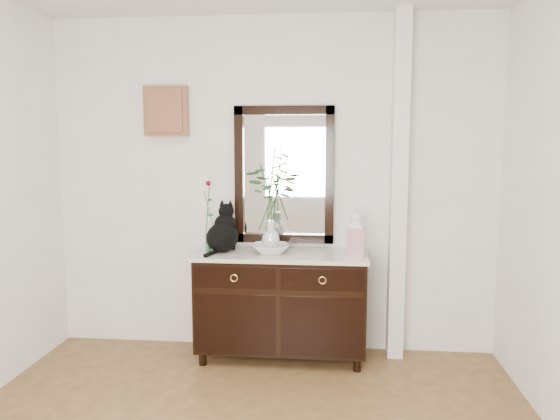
# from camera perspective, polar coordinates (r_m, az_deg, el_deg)

# --- Properties ---
(wall_back) EXTENTS (3.60, 0.04, 2.70)m
(wall_back) POSITION_cam_1_polar(r_m,az_deg,el_deg) (4.42, -0.84, 2.52)
(wall_back) COLOR white
(wall_back) RESTS_ON ground
(pilaster) EXTENTS (0.12, 0.20, 2.70)m
(pilaster) POSITION_cam_1_polar(r_m,az_deg,el_deg) (4.34, 12.27, 2.26)
(pilaster) COLOR white
(pilaster) RESTS_ON ground
(sideboard) EXTENTS (1.33, 0.52, 0.82)m
(sideboard) POSITION_cam_1_polar(r_m,az_deg,el_deg) (4.33, 0.13, -9.40)
(sideboard) COLOR black
(sideboard) RESTS_ON ground
(wall_mirror) EXTENTS (0.80, 0.06, 1.10)m
(wall_mirror) POSITION_cam_1_polar(r_m,az_deg,el_deg) (4.39, 0.43, 3.66)
(wall_mirror) COLOR black
(wall_mirror) RESTS_ON wall_back
(key_cabinet) EXTENTS (0.35, 0.10, 0.40)m
(key_cabinet) POSITION_cam_1_polar(r_m,az_deg,el_deg) (4.55, -11.78, 10.06)
(key_cabinet) COLOR brown
(key_cabinet) RESTS_ON wall_back
(cat) EXTENTS (0.35, 0.39, 0.38)m
(cat) POSITION_cam_1_polar(r_m,az_deg,el_deg) (4.28, -6.05, -1.84)
(cat) COLOR black
(cat) RESTS_ON sideboard
(lotus_bowl) EXTENTS (0.33, 0.33, 0.07)m
(lotus_bowl) POSITION_cam_1_polar(r_m,az_deg,el_deg) (4.23, -0.98, -4.06)
(lotus_bowl) COLOR silver
(lotus_bowl) RESTS_ON sideboard
(vase_branches) EXTENTS (0.45, 0.45, 0.83)m
(vase_branches) POSITION_cam_1_polar(r_m,az_deg,el_deg) (4.17, -0.99, 1.31)
(vase_branches) COLOR silver
(vase_branches) RESTS_ON lotus_bowl
(bud_vase_rose) EXTENTS (0.09, 0.09, 0.57)m
(bud_vase_rose) POSITION_cam_1_polar(r_m,az_deg,el_deg) (4.26, -7.55, -0.64)
(bud_vase_rose) COLOR #346E3A
(bud_vase_rose) RESTS_ON sideboard
(ginger_jar) EXTENTS (0.15, 0.15, 0.35)m
(ginger_jar) POSITION_cam_1_polar(r_m,az_deg,el_deg) (4.13, 7.96, -2.46)
(ginger_jar) COLOR silver
(ginger_jar) RESTS_ON sideboard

